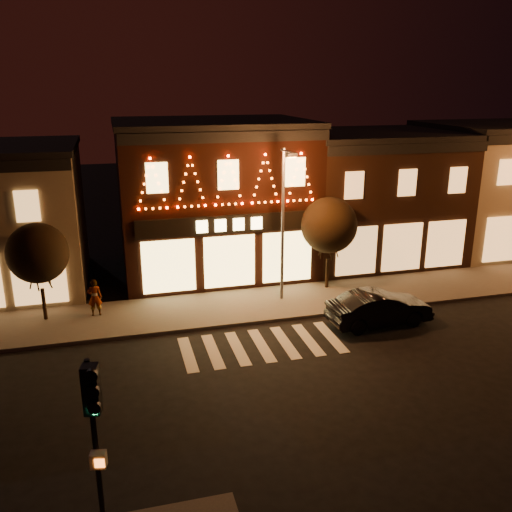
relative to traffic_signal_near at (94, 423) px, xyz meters
name	(u,v)px	position (x,y,z in m)	size (l,w,h in m)	color
ground	(293,398)	(6.10, 5.05, -3.46)	(120.00, 120.00, 0.00)	black
sidewalk_far	(279,302)	(8.10, 13.05, -3.38)	(44.00, 4.00, 0.15)	#47423D
building_pulp	(213,197)	(6.10, 19.03, 0.70)	(10.20, 8.34, 8.30)	black
building_right_a	(370,195)	(15.60, 19.05, 0.30)	(9.20, 8.28, 7.50)	#351D12
building_right_b	(500,186)	(24.60, 19.05, 0.45)	(9.20, 8.28, 7.80)	#80735B
traffic_signal_near	(94,423)	(0.00, 0.00, 0.00)	(0.38, 0.49, 4.69)	black
streetlamp_mid	(284,214)	(8.29, 13.13, 0.93)	(0.47, 1.66, 7.22)	#59595E
tree_left	(38,253)	(-2.54, 13.72, -0.26)	(2.61, 2.61, 4.36)	black
tree_right	(329,225)	(11.00, 14.21, -0.04)	(2.79, 2.79, 4.67)	black
dark_sedan	(379,308)	(11.61, 9.70, -2.71)	(1.60, 4.58, 1.51)	black
pedestrian	(95,297)	(-0.38, 13.59, -2.46)	(0.62, 0.41, 1.71)	gray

